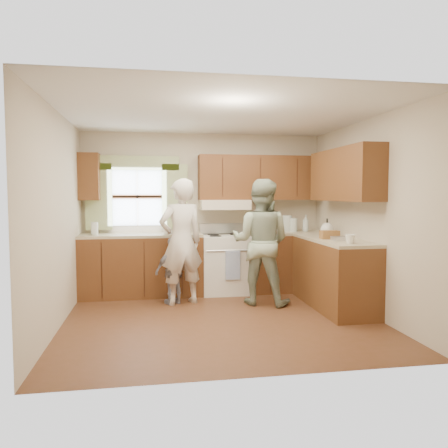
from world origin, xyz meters
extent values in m
plane|color=#4F2E18|center=(0.00, 0.00, 0.00)|extent=(3.80, 3.80, 0.00)
plane|color=white|center=(0.00, 0.00, 2.50)|extent=(3.80, 3.80, 0.00)
plane|color=beige|center=(0.00, 1.75, 1.25)|extent=(3.80, 0.00, 3.80)
plane|color=beige|center=(0.00, -1.75, 1.25)|extent=(3.80, 0.00, 3.80)
plane|color=beige|center=(-1.90, 0.00, 1.25)|extent=(0.00, 3.50, 3.50)
plane|color=beige|center=(1.90, 0.00, 1.25)|extent=(0.00, 3.50, 3.50)
cube|color=#401E0D|center=(-0.99, 1.45, 0.45)|extent=(1.82, 0.60, 0.90)
cube|color=#401E0D|center=(1.29, 1.45, 0.45)|extent=(1.22, 0.60, 0.90)
cube|color=#41200F|center=(1.60, 0.32, 0.45)|extent=(0.60, 1.65, 0.90)
cube|color=#C2B391|center=(-0.99, 1.45, 0.92)|extent=(1.82, 0.60, 0.04)
cube|color=#C2B391|center=(1.29, 1.45, 0.92)|extent=(1.22, 0.60, 0.04)
cube|color=#C2B391|center=(1.60, 0.32, 0.92)|extent=(0.60, 1.65, 0.04)
cube|color=#401E0D|center=(0.90, 1.58, 1.80)|extent=(2.00, 0.33, 0.70)
cube|color=#41200F|center=(-1.75, 1.58, 1.80)|extent=(0.30, 0.33, 0.70)
cube|color=#41200F|center=(1.73, 0.32, 1.80)|extent=(0.33, 1.65, 0.70)
cube|color=beige|center=(0.30, 1.52, 1.38)|extent=(0.76, 0.45, 0.15)
cube|color=silver|center=(-1.05, 1.73, 1.50)|extent=(0.90, 0.03, 0.90)
cube|color=yellow|center=(-1.63, 1.68, 1.50)|extent=(0.40, 0.05, 1.02)
cube|color=yellow|center=(-0.47, 1.68, 1.50)|extent=(0.40, 0.05, 1.02)
cube|color=yellow|center=(-1.05, 1.68, 2.02)|extent=(1.30, 0.05, 0.22)
cylinder|color=white|center=(0.95, 1.65, 1.22)|extent=(0.27, 0.12, 0.12)
imported|color=silver|center=(-0.61, 1.32, 0.99)|extent=(0.17, 0.17, 0.10)
imported|color=silver|center=(1.61, 1.46, 1.07)|extent=(0.11, 0.11, 0.26)
imported|color=silver|center=(1.03, 1.23, 0.97)|extent=(0.27, 0.27, 0.06)
imported|color=silver|center=(1.55, -0.27, 1.00)|extent=(0.15, 0.15, 0.11)
cylinder|color=silver|center=(-1.66, 1.39, 1.04)|extent=(0.10, 0.10, 0.19)
cube|color=olive|center=(0.76, 1.36, 0.95)|extent=(0.26, 0.20, 0.02)
cube|color=yellow|center=(0.93, 1.39, 1.00)|extent=(0.21, 0.14, 0.11)
cylinder|color=silver|center=(1.32, 1.51, 1.07)|extent=(0.15, 0.15, 0.26)
cylinder|color=silver|center=(1.41, 1.46, 1.05)|extent=(0.12, 0.12, 0.22)
sphere|color=silver|center=(1.67, 0.73, 1.03)|extent=(0.19, 0.19, 0.19)
cube|color=olive|center=(1.52, 0.30, 1.00)|extent=(0.25, 0.13, 0.11)
cube|color=silver|center=(1.58, 0.06, 0.97)|extent=(0.23, 0.16, 0.05)
cube|color=silver|center=(0.30, 1.43, 0.45)|extent=(0.76, 0.64, 0.90)
cube|color=#B7B7BC|center=(0.30, 1.69, 0.99)|extent=(0.76, 0.10, 0.16)
cylinder|color=#B7B7BC|center=(0.30, 1.11, 0.70)|extent=(0.68, 0.03, 0.03)
cube|color=#5170BF|center=(0.35, 1.09, 0.48)|extent=(0.22, 0.02, 0.42)
cylinder|color=black|center=(0.12, 1.55, 0.91)|extent=(0.18, 0.18, 0.01)
cylinder|color=black|center=(0.48, 1.55, 0.91)|extent=(0.18, 0.18, 0.01)
cylinder|color=black|center=(0.12, 1.30, 0.91)|extent=(0.18, 0.18, 0.01)
cylinder|color=black|center=(0.48, 1.30, 0.91)|extent=(0.18, 0.18, 0.01)
imported|color=silver|center=(-0.43, 0.85, 0.88)|extent=(0.74, 0.60, 1.76)
imported|color=#28492C|center=(0.67, 0.67, 0.87)|extent=(1.06, 0.98, 1.75)
imported|color=gray|center=(-0.54, 0.85, 0.47)|extent=(0.60, 0.43, 0.94)
camera|label=1|loc=(-0.85, -5.23, 1.55)|focal=35.00mm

